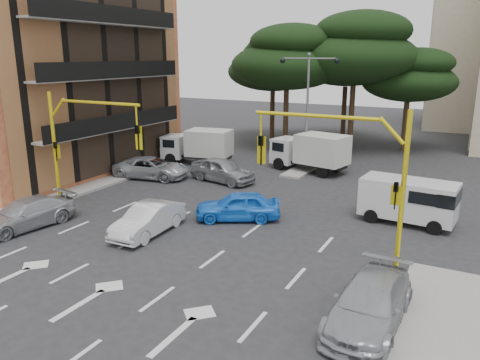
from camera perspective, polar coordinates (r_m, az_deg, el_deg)
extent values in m
plane|color=#28282B|center=(19.68, -8.44, -8.40)|extent=(120.00, 120.00, 0.00)
cube|color=gray|center=(33.25, 7.93, 1.47)|extent=(1.40, 6.00, 0.15)
cube|color=#9E3E31|center=(36.59, -24.87, 11.66)|extent=(15.00, 16.00, 13.00)
cube|color=black|center=(31.00, -15.98, 11.16)|extent=(0.12, 14.72, 11.20)
cube|color=black|center=(58.78, 22.64, 13.61)|extent=(0.12, 11.04, 14.20)
cylinder|color=#382616|center=(39.73, 5.59, 7.26)|extent=(0.44, 0.44, 4.95)
ellipsoid|color=black|center=(39.39, 5.76, 13.70)|extent=(9.15, 9.15, 3.87)
ellipsoid|color=black|center=(38.80, 6.45, 16.42)|extent=(6.86, 6.86, 2.86)
ellipsoid|color=black|center=(39.85, 5.29, 15.62)|extent=(6.07, 6.07, 2.64)
cylinder|color=#382616|center=(40.04, 13.39, 7.31)|extent=(0.44, 0.44, 5.40)
ellipsoid|color=black|center=(39.72, 13.82, 14.27)|extent=(9.98, 9.98, 4.22)
ellipsoid|color=black|center=(39.23, 14.75, 17.20)|extent=(7.49, 7.49, 3.12)
ellipsoid|color=black|center=(40.16, 13.34, 16.36)|extent=(6.62, 6.62, 2.88)
cylinder|color=#382616|center=(44.58, 3.95, 7.84)|extent=(0.44, 0.44, 4.50)
ellipsoid|color=black|center=(44.26, 4.05, 13.05)|extent=(8.32, 8.32, 3.52)
ellipsoid|color=black|center=(43.63, 4.62, 15.24)|extent=(6.24, 6.24, 2.60)
ellipsoid|color=black|center=(44.72, 3.63, 14.61)|extent=(5.52, 5.52, 2.40)
cylinder|color=#382616|center=(41.30, 19.44, 6.15)|extent=(0.44, 0.44, 4.05)
ellipsoid|color=black|center=(40.95, 19.89, 11.18)|extent=(7.49, 7.49, 3.17)
ellipsoid|color=black|center=(40.43, 20.86, 13.24)|extent=(5.62, 5.62, 2.34)
ellipsoid|color=black|center=(41.28, 19.38, 12.75)|extent=(4.97, 4.97, 2.16)
cylinder|color=#382616|center=(45.37, 12.53, 7.93)|extent=(0.44, 0.44, 4.95)
ellipsoid|color=black|center=(45.07, 12.86, 13.56)|extent=(9.15, 9.15, 3.87)
ellipsoid|color=black|center=(44.54, 13.63, 15.91)|extent=(6.86, 6.86, 2.86)
ellipsoid|color=black|center=(45.49, 12.43, 15.26)|extent=(6.07, 6.07, 2.64)
cylinder|color=yellow|center=(17.30, 19.21, -1.83)|extent=(0.18, 0.18, 6.00)
cylinder|color=yellow|center=(16.90, 18.01, 5.73)|extent=(0.95, 0.14, 0.95)
cylinder|color=yellow|center=(17.52, 9.17, 7.73)|extent=(4.80, 0.14, 0.14)
cylinder|color=yellow|center=(18.39, 2.57, 6.83)|extent=(0.08, 0.08, 0.90)
imported|color=black|center=(18.57, 2.53, 3.62)|extent=(0.20, 0.24, 1.20)
cube|color=yellow|center=(18.64, 2.64, 3.66)|extent=(0.36, 0.06, 1.10)
imported|color=black|center=(17.18, 18.41, -1.87)|extent=(0.16, 0.20, 1.00)
cube|color=yellow|center=(17.28, 18.46, -1.78)|extent=(0.35, 0.08, 0.70)
cylinder|color=yellow|center=(25.92, -21.63, 3.35)|extent=(0.18, 0.18, 6.00)
cylinder|color=yellow|center=(25.19, -21.29, 8.26)|extent=(0.95, 0.14, 0.95)
cylinder|color=yellow|center=(23.17, -16.81, 9.01)|extent=(4.80, 0.14, 0.14)
cylinder|color=yellow|center=(21.74, -12.52, 7.75)|extent=(0.08, 0.08, 0.90)
imported|color=black|center=(21.89, -12.36, 5.02)|extent=(0.20, 0.24, 1.20)
cube|color=yellow|center=(21.95, -12.23, 5.06)|extent=(0.36, 0.06, 1.10)
imported|color=black|center=(25.66, -21.55, 3.25)|extent=(0.16, 0.20, 1.00)
cube|color=yellow|center=(25.73, -21.39, 3.29)|extent=(0.35, 0.08, 0.70)
cylinder|color=slate|center=(32.58, 8.18, 8.03)|extent=(0.16, 0.16, 7.50)
cylinder|color=slate|center=(32.66, 6.89, 14.51)|extent=(1.80, 0.10, 0.10)
sphere|color=black|center=(33.04, 5.21, 14.30)|extent=(0.36, 0.36, 0.36)
cylinder|color=slate|center=(32.06, 9.99, 14.39)|extent=(1.80, 0.10, 0.10)
sphere|color=black|center=(31.77, 11.74, 14.03)|extent=(0.36, 0.36, 0.36)
sphere|color=slate|center=(32.35, 8.44, 14.90)|extent=(0.24, 0.24, 0.24)
imported|color=silver|center=(21.28, -11.12, -4.75)|extent=(1.57, 4.14, 1.35)
imported|color=blue|center=(22.66, -0.28, -3.17)|extent=(4.37, 3.37, 1.39)
imported|color=#AAACB2|center=(23.77, -24.68, -3.79)|extent=(2.52, 4.82, 1.34)
imported|color=#ABAFB3|center=(30.91, -10.74, 1.47)|extent=(5.24, 3.18, 1.36)
imported|color=#9B9FA3|center=(29.48, -2.15, 1.22)|extent=(4.70, 2.64, 1.51)
imported|color=#A4A6AC|center=(14.73, 15.55, -14.29)|extent=(2.04, 4.75, 1.36)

